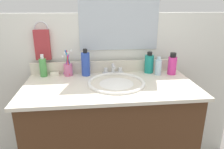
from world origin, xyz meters
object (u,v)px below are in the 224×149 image
at_px(bottle_soap_pink, 172,65).
at_px(bottle_shampoo_blue, 86,64).
at_px(hand_towel, 42,45).
at_px(soap_bar, 55,74).
at_px(bottle_toner_green, 43,67).
at_px(bottle_mouthwash_teal, 149,63).
at_px(cup_pink, 68,69).
at_px(faucet, 113,71).
at_px(bottle_gel_clear, 158,67).

height_order(bottle_soap_pink, bottle_shampoo_blue, bottle_shampoo_blue).
relative_size(hand_towel, bottle_soap_pink, 1.33).
bearing_deg(soap_bar, bottle_shampoo_blue, -4.73).
distance_m(bottle_toner_green, soap_bar, 0.10).
distance_m(hand_towel, bottle_mouthwash_teal, 0.81).
bearing_deg(cup_pink, faucet, -1.58).
relative_size(bottle_gel_clear, bottle_toner_green, 0.84).
distance_m(bottle_shampoo_blue, soap_bar, 0.24).
height_order(faucet, bottle_toner_green, bottle_toner_green).
relative_size(faucet, bottle_soap_pink, 0.97).
distance_m(faucet, bottle_gel_clear, 0.34).
bearing_deg(bottle_toner_green, cup_pink, -0.28).
relative_size(faucet, bottle_gel_clear, 1.16).
distance_m(bottle_soap_pink, cup_pink, 0.78).
bearing_deg(bottle_toner_green, bottle_mouthwash_teal, 0.18).
height_order(bottle_mouthwash_teal, bottle_soap_pink, bottle_soap_pink).
xyz_separation_m(bottle_shampoo_blue, bottle_toner_green, (-0.31, 0.01, -0.02)).
xyz_separation_m(bottle_gel_clear, bottle_soap_pink, (0.11, 0.00, 0.01)).
bearing_deg(cup_pink, soap_bar, 175.23).
relative_size(hand_towel, soap_bar, 3.44).
height_order(bottle_gel_clear, cup_pink, cup_pink).
xyz_separation_m(bottle_mouthwash_teal, cup_pink, (-0.61, -0.00, -0.02)).
height_order(hand_towel, faucet, hand_towel).
relative_size(faucet, bottle_mouthwash_teal, 0.98).
bearing_deg(hand_towel, bottle_soap_pink, -7.30).
height_order(hand_towel, bottle_gel_clear, hand_towel).
height_order(hand_towel, soap_bar, hand_towel).
relative_size(bottle_shampoo_blue, bottle_toner_green, 1.21).
xyz_separation_m(hand_towel, cup_pink, (0.18, -0.07, -0.17)).
xyz_separation_m(faucet, bottle_toner_green, (-0.51, 0.01, 0.04)).
xyz_separation_m(hand_towel, bottle_gel_clear, (0.85, -0.12, -0.16)).
bearing_deg(bottle_soap_pink, faucet, 174.21).
xyz_separation_m(hand_towel, bottle_toner_green, (0.00, -0.07, -0.15)).
bearing_deg(cup_pink, hand_towel, 159.22).
height_order(bottle_gel_clear, bottle_shampoo_blue, bottle_shampoo_blue).
height_order(bottle_mouthwash_teal, bottle_toner_green, bottle_toner_green).
bearing_deg(hand_towel, bottle_toner_green, -88.19).
relative_size(bottle_soap_pink, bottle_toner_green, 1.00).
xyz_separation_m(faucet, bottle_gel_clear, (0.33, -0.05, 0.03)).
distance_m(bottle_mouthwash_teal, bottle_soap_pink, 0.17).
distance_m(bottle_gel_clear, bottle_shampoo_blue, 0.54).
bearing_deg(bottle_mouthwash_teal, cup_pink, -179.69).
height_order(bottle_shampoo_blue, cup_pink, bottle_shampoo_blue).
height_order(faucet, bottle_soap_pink, bottle_soap_pink).
xyz_separation_m(faucet, soap_bar, (-0.44, 0.02, -0.02)).
xyz_separation_m(bottle_toner_green, soap_bar, (0.08, 0.01, -0.06)).
bearing_deg(bottle_soap_pink, soap_bar, 175.93).
relative_size(bottle_toner_green, soap_bar, 2.58).
height_order(bottle_gel_clear, soap_bar, bottle_gel_clear).
xyz_separation_m(bottle_soap_pink, bottle_toner_green, (-0.96, 0.05, -0.00)).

